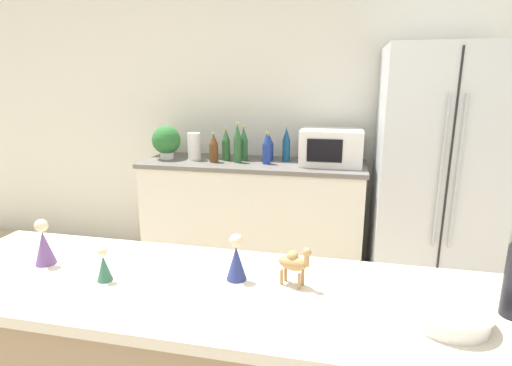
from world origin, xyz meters
TOP-DOWN VIEW (x-y plane):
  - wall_back at (0.00, 2.73)m, footprint 8.00×0.06m
  - back_counter at (-0.32, 2.40)m, footprint 1.84×0.63m
  - refrigerator at (1.08, 2.32)m, footprint 0.84×0.76m
  - potted_plant at (-1.07, 2.38)m, footprint 0.24×0.24m
  - paper_towel_roll at (-0.82, 2.38)m, footprint 0.11×0.11m
  - microwave at (0.31, 2.42)m, footprint 0.48×0.37m
  - back_bottle_0 at (-0.20, 2.49)m, footprint 0.08×0.08m
  - back_bottle_1 at (-0.55, 2.42)m, footprint 0.07×0.07m
  - back_bottle_2 at (-0.63, 2.32)m, footprint 0.07×0.07m
  - back_bottle_3 at (-0.41, 2.44)m, footprint 0.07×0.07m
  - back_bottle_4 at (-0.43, 2.35)m, footprint 0.06×0.06m
  - back_bottle_5 at (-0.19, 2.34)m, footprint 0.07×0.07m
  - back_bottle_6 at (-0.05, 2.48)m, footprint 0.06×0.06m
  - fruit_bowl at (0.70, 0.27)m, footprint 0.22×0.22m
  - camel_figurine at (0.27, 0.39)m, footprint 0.11×0.08m
  - wise_man_figurine_blue at (0.08, 0.39)m, footprint 0.07×0.07m
  - wise_man_figurine_crimson at (-0.61, 0.35)m, footprint 0.07×0.07m
  - wise_man_figurine_purple at (-0.34, 0.29)m, footprint 0.05×0.05m

SIDE VIEW (x-z plane):
  - back_counter at x=-0.32m, z-range 0.00..0.94m
  - refrigerator at x=1.08m, z-range 0.00..1.83m
  - fruit_bowl at x=0.70m, z-range 0.95..1.00m
  - wise_man_figurine_purple at x=-0.34m, z-range 0.93..1.05m
  - wise_man_figurine_blue at x=0.08m, z-range 0.93..1.09m
  - wise_man_figurine_crimson at x=-0.61m, z-range 0.93..1.10m
  - camel_figurine at x=0.27m, z-range 0.95..1.09m
  - back_bottle_0 at x=-0.20m, z-range 0.93..1.16m
  - paper_towel_roll at x=-0.82m, z-range 0.94..1.16m
  - back_bottle_2 at x=-0.63m, z-range 0.93..1.17m
  - back_bottle_5 at x=-0.19m, z-range 0.93..1.19m
  - back_bottle_1 at x=-0.55m, z-range 0.93..1.20m
  - back_bottle_6 at x=-0.05m, z-range 0.93..1.22m
  - back_bottle_3 at x=-0.41m, z-range 0.93..1.22m
  - microwave at x=0.31m, z-range 0.94..1.22m
  - potted_plant at x=-1.07m, z-range 0.95..1.23m
  - back_bottle_4 at x=-0.43m, z-range 0.93..1.25m
  - wall_back at x=0.00m, z-range 0.00..2.55m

